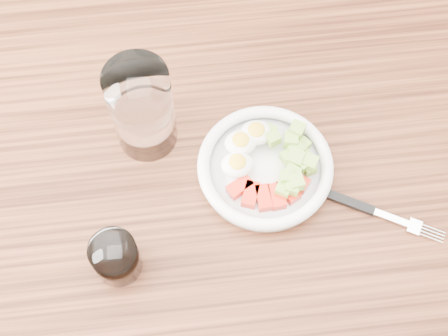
% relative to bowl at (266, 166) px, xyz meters
% --- Properties ---
extents(ground, '(4.00, 4.00, 0.00)m').
position_rel_bowl_xyz_m(ground, '(-0.05, -0.01, -0.79)').
color(ground, brown).
rests_on(ground, ground).
extents(dining_table, '(1.50, 0.90, 0.77)m').
position_rel_bowl_xyz_m(dining_table, '(-0.05, -0.01, -0.12)').
color(dining_table, brown).
rests_on(dining_table, ground).
extents(bowl, '(0.20, 0.20, 0.05)m').
position_rel_bowl_xyz_m(bowl, '(0.00, 0.00, 0.00)').
color(bowl, white).
rests_on(bowl, dining_table).
extents(fork, '(0.18, 0.11, 0.01)m').
position_rel_bowl_xyz_m(fork, '(0.13, -0.07, -0.01)').
color(fork, black).
rests_on(fork, dining_table).
extents(water_glass, '(0.09, 0.09, 0.16)m').
position_rel_bowl_xyz_m(water_glass, '(-0.17, 0.08, 0.06)').
color(water_glass, white).
rests_on(water_glass, dining_table).
extents(coffee_glass, '(0.06, 0.06, 0.07)m').
position_rel_bowl_xyz_m(coffee_glass, '(-0.22, -0.12, 0.02)').
color(coffee_glass, white).
rests_on(coffee_glass, dining_table).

